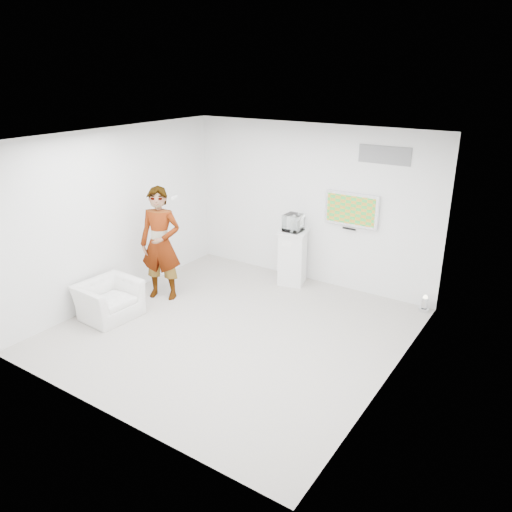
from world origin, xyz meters
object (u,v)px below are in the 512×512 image
Objects in this scene: tv at (351,209)px; person at (161,244)px; armchair at (109,299)px; floor_uplight at (425,303)px; pedestal at (293,257)px.

person reaches higher than tv.
armchair is 5.34m from floor_uplight.
tv is 1.46m from pedestal.
floor_uplight is (1.49, -0.11, -1.41)m from tv.
person is at bearing -153.93° from floor_uplight.
tv reaches higher than floor_uplight.
floor_uplight is (2.49, 0.20, -0.39)m from pedestal.
pedestal is (-1.00, -0.31, -1.02)m from tv.
person is 1.30m from armchair.
person is (-2.64, -2.13, -0.54)m from tv.
person is at bearing -141.09° from tv.
armchair is 3.36× the size of floor_uplight.
pedestal is at bearing -175.36° from floor_uplight.
tv is at bearing 17.94° from person.
person reaches higher than pedestal.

